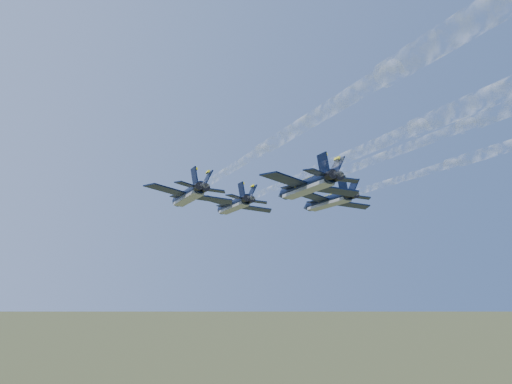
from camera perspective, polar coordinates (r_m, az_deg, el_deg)
jet_lead at (r=102.49m, az=-2.29°, el=-1.32°), size 13.34×18.18×4.28m
jet_left at (r=87.54m, az=-6.83°, el=-0.32°), size 13.34×18.18×4.28m
jet_right at (r=96.26m, az=7.18°, el=-0.91°), size 13.34×18.18×4.28m
jet_slot at (r=76.50m, az=5.02°, el=0.60°), size 13.34×18.18×4.28m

